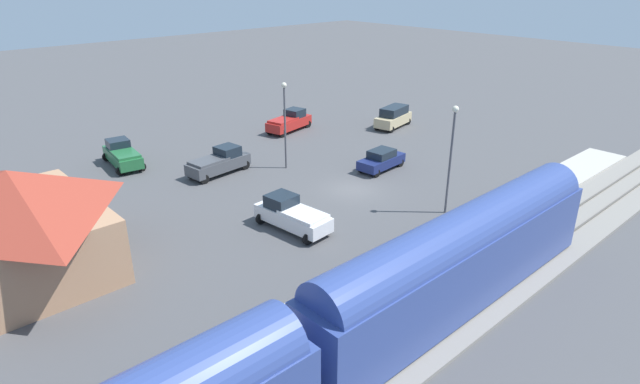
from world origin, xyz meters
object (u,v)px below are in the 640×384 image
Objects in this scene: pickup_red at (290,121)px; pickup_green at (122,154)px; pickup_white at (292,214)px; light_pole_near_platform at (452,147)px; station_building at (18,221)px; pedestrian_on_platform at (517,186)px; light_pole_lot_center at (285,115)px; pickup_charcoal at (219,162)px; sedan_navy at (381,160)px; suv_tan at (393,117)px.

pickup_green is at bearing 84.97° from pickup_red.
light_pole_near_platform is (-5.34, -9.51, 3.77)m from pickup_white.
station_building is 1.93× the size of pickup_red.
pedestrian_on_platform is 0.23× the size of light_pole_lot_center.
pickup_green is (13.20, -11.21, -2.16)m from station_building.
pickup_red is 13.49m from pickup_charcoal.
light_pole_lot_center is at bearing 138.88° from pickup_red.
pickup_green is at bearing 9.19° from pickup_white.
pickup_green is 0.74× the size of light_pole_near_platform.
pickup_green is 1.21× the size of sedan_navy.
pickup_charcoal is (5.95, -16.35, -2.16)m from station_building.
pickup_green is 22.20m from sedan_navy.
suv_tan is (18.88, -8.67, -0.13)m from pedestrian_on_platform.
light_pole_lot_center is at bearing -81.25° from station_building.
light_pole_near_platform is (-16.42, 13.80, 3.65)m from suv_tan.
light_pole_near_platform is at bearing 64.43° from pedestrian_on_platform.
station_building is at bearing 64.80° from light_pole_near_platform.
sedan_navy is (-14.15, 1.64, -0.15)m from pickup_red.
pickup_charcoal is at bearing 32.69° from pedestrian_on_platform.
pickup_white is at bearing 104.97° from sedan_navy.
light_pole_near_platform is (-8.72, 3.13, 3.92)m from sedan_navy.
station_building is at bearing 139.65° from pickup_green.
pickup_charcoal is (-7.25, -5.14, 0.00)m from pickup_green.
pickup_red is (11.67, -28.57, -2.16)m from station_building.
pickup_green is (1.53, 17.36, 0.00)m from pickup_red.
suv_tan is 21.76m from light_pole_near_platform.
station_building is at bearing 84.75° from sedan_navy.
pickup_green is 0.77× the size of light_pole_lot_center.
light_pole_lot_center reaches higher than suv_tan.
pickup_charcoal reaches higher than sedan_navy.
suv_tan is 13.16m from sedan_navy.
suv_tan reaches higher than pickup_white.
light_pole_near_platform reaches higher than light_pole_lot_center.
pedestrian_on_platform is 11.36m from sedan_navy.
station_building is 1.50× the size of light_pole_lot_center.
pickup_red is 0.78× the size of light_pole_lot_center.
light_pole_near_platform is at bearing -156.52° from pickup_charcoal.
pedestrian_on_platform is 0.22× the size of light_pole_near_platform.
suv_tan is 16.84m from light_pole_lot_center.
pickup_red is 14.24m from sedan_navy.
pedestrian_on_platform is 18.89m from light_pole_lot_center.
pickup_green and pickup_white have the same top height.
light_pole_lot_center reaches higher than pedestrian_on_platform.
pickup_charcoal is at bearing 61.27° from light_pole_lot_center.
pickup_green is 8.88m from pickup_charcoal.
suv_tan reaches higher than pickup_red.
suv_tan is at bearing -83.19° from light_pole_lot_center.
pickup_charcoal is (0.73, 21.25, -0.12)m from suv_tan.
pickup_green is (26.85, 17.72, -0.25)m from pedestrian_on_platform.
sedan_navy is (3.38, -12.64, -0.15)m from pickup_white.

